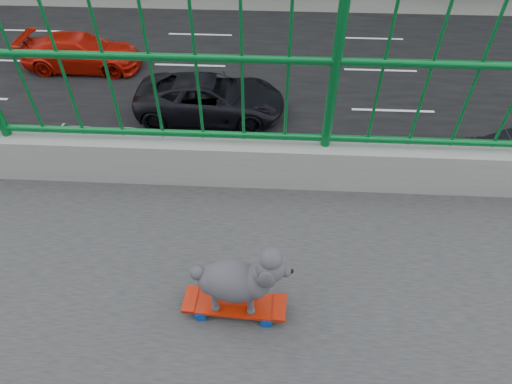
{
  "coord_description": "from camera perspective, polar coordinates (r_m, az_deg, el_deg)",
  "views": [
    {
      "loc": [
        0.73,
        3.69,
        8.94
      ],
      "look_at": [
        -1.45,
        3.57,
        6.82
      ],
      "focal_mm": 30.41,
      "sensor_mm": 36.0,
      "label": 1
    }
  ],
  "objects": [
    {
      "name": "car_3",
      "position": [
        19.99,
        -21.97,
        16.68
      ],
      "size": [
        1.94,
        4.76,
        1.38
      ],
      "primitive_type": "imported",
      "rotation": [
        0.0,
        0.0,
        3.14
      ],
      "color": "#BD1307",
      "rests_on": "ground"
    },
    {
      "name": "car_5",
      "position": [
        11.44,
        -19.42,
        -5.48
      ],
      "size": [
        1.44,
        4.13,
        1.36
      ],
      "primitive_type": "imported",
      "color": "white",
      "rests_on": "ground"
    },
    {
      "name": "skateboard",
      "position": [
        2.22,
        -2.8,
        -14.6
      ],
      "size": [
        0.18,
        0.51,
        0.07
      ],
      "rotation": [
        0.0,
        0.0,
        -0.05
      ],
      "color": "red",
      "rests_on": "footbridge"
    },
    {
      "name": "poodle",
      "position": [
        2.03,
        -2.31,
        -11.35
      ],
      "size": [
        0.21,
        0.47,
        0.39
      ],
      "rotation": [
        0.0,
        0.0,
        -0.05
      ],
      "color": "#333036",
      "rests_on": "skateboard"
    },
    {
      "name": "car_2",
      "position": [
        15.67,
        -6.02,
        12.24
      ],
      "size": [
        2.39,
        5.18,
        1.44
      ],
      "primitive_type": "imported",
      "rotation": [
        0.0,
        0.0,
        3.14
      ],
      "color": "black",
      "rests_on": "ground"
    },
    {
      "name": "road",
      "position": [
        16.79,
        -10.35,
        11.26
      ],
      "size": [
        18.0,
        90.0,
        0.02
      ],
      "primitive_type": "cube",
      "color": "black",
      "rests_on": "ground"
    },
    {
      "name": "car_0",
      "position": [
        12.08,
        -26.2,
        -4.92
      ],
      "size": [
        1.61,
        4.0,
        1.36
      ],
      "primitive_type": "imported",
      "color": "white",
      "rests_on": "ground"
    },
    {
      "name": "car_6",
      "position": [
        14.35,
        -23.37,
        4.76
      ],
      "size": [
        2.17,
        4.7,
        1.31
      ],
      "primitive_type": "imported",
      "color": "white",
      "rests_on": "ground"
    }
  ]
}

